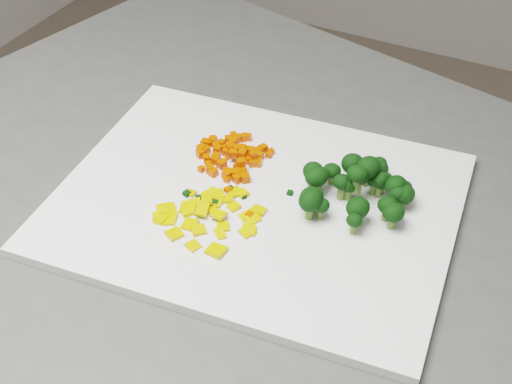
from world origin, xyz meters
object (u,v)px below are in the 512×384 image
at_px(carrot_pile, 234,153).
at_px(broccoli_pile, 355,183).
at_px(cutting_board, 256,203).
at_px(pepper_pile, 210,214).

xyz_separation_m(carrot_pile, broccoli_pile, (0.15, -0.01, 0.01)).
relative_size(cutting_board, carrot_pile, 4.50).
bearing_deg(carrot_pile, broccoli_pile, -1.93).
bearing_deg(broccoli_pile, pepper_pile, -143.32).
relative_size(cutting_board, broccoli_pile, 3.75).
height_order(carrot_pile, broccoli_pile, broccoli_pile).
distance_m(cutting_board, pepper_pile, 0.06).
xyz_separation_m(pepper_pile, broccoli_pile, (0.12, 0.09, 0.02)).
height_order(pepper_pile, broccoli_pile, broccoli_pile).
relative_size(carrot_pile, pepper_pile, 0.86).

